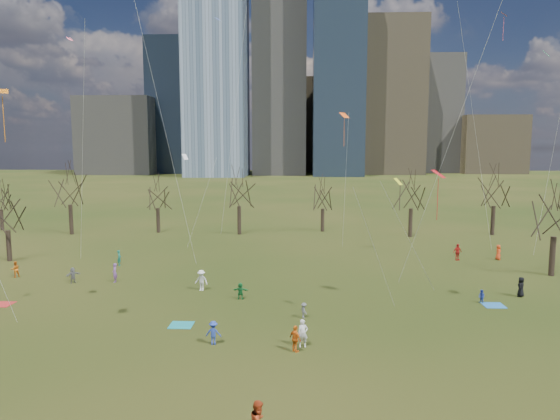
{
  "coord_description": "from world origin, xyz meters",
  "views": [
    {
      "loc": [
        1.76,
        -30.09,
        12.22
      ],
      "look_at": [
        0.0,
        12.0,
        7.0
      ],
      "focal_mm": 32.0,
      "sensor_mm": 36.0,
      "label": 1
    }
  ],
  "objects_px": {
    "blanket_navy": "(493,305)",
    "person_1": "(303,333)",
    "blanket_crimson": "(2,304)",
    "blanket_teal": "(181,325)",
    "person_4": "(295,339)"
  },
  "relations": [
    {
      "from": "blanket_navy",
      "to": "person_1",
      "type": "height_order",
      "value": "person_1"
    },
    {
      "from": "person_1",
      "to": "blanket_crimson",
      "type": "bearing_deg",
      "value": 149.93
    },
    {
      "from": "blanket_crimson",
      "to": "blanket_navy",
      "type": "bearing_deg",
      "value": 2.02
    },
    {
      "from": "blanket_teal",
      "to": "person_1",
      "type": "distance_m",
      "value": 9.15
    },
    {
      "from": "blanket_navy",
      "to": "person_1",
      "type": "relative_size",
      "value": 0.92
    },
    {
      "from": "person_4",
      "to": "blanket_teal",
      "type": "bearing_deg",
      "value": 21.67
    },
    {
      "from": "blanket_crimson",
      "to": "person_1",
      "type": "relative_size",
      "value": 0.92
    },
    {
      "from": "blanket_crimson",
      "to": "person_1",
      "type": "bearing_deg",
      "value": -17.45
    },
    {
      "from": "blanket_teal",
      "to": "person_4",
      "type": "height_order",
      "value": "person_4"
    },
    {
      "from": "person_1",
      "to": "blanket_teal",
      "type": "bearing_deg",
      "value": 145.24
    },
    {
      "from": "blanket_crimson",
      "to": "person_4",
      "type": "height_order",
      "value": "person_4"
    },
    {
      "from": "blanket_navy",
      "to": "person_4",
      "type": "distance_m",
      "value": 18.18
    },
    {
      "from": "blanket_navy",
      "to": "person_4",
      "type": "xyz_separation_m",
      "value": [
        -15.41,
        -9.61,
        0.81
      ]
    },
    {
      "from": "blanket_teal",
      "to": "blanket_navy",
      "type": "distance_m",
      "value": 24.0
    },
    {
      "from": "blanket_teal",
      "to": "blanket_crimson",
      "type": "relative_size",
      "value": 1.0
    }
  ]
}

